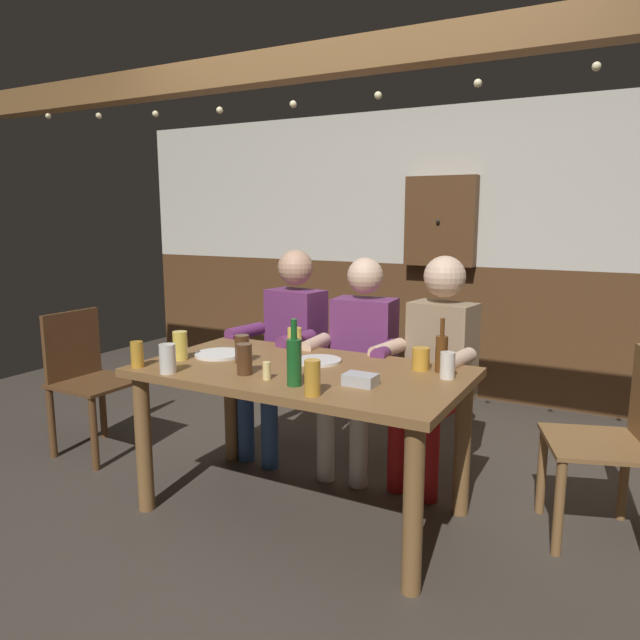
{
  "coord_description": "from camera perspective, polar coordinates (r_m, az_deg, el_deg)",
  "views": [
    {
      "loc": [
        1.39,
        -2.24,
        1.47
      ],
      "look_at": [
        0.0,
        0.33,
        0.95
      ],
      "focal_mm": 33.15,
      "sensor_mm": 36.0,
      "label": 1
    }
  ],
  "objects": [
    {
      "name": "ground_plane",
      "position": [
        3.01,
        -3.18,
        -19.05
      ],
      "size": [
        7.25,
        7.25,
        0.0
      ],
      "primitive_type": "plane",
      "color": "#423A33"
    },
    {
      "name": "back_wall_upper",
      "position": [
        4.94,
        12.34,
        12.42
      ],
      "size": [
        6.04,
        0.12,
        1.24
      ],
      "primitive_type": "cube",
      "color": "beige"
    },
    {
      "name": "back_wall_wainscot",
      "position": [
        5.02,
        11.85,
        -0.85
      ],
      "size": [
        6.04,
        0.12,
        1.07
      ],
      "primitive_type": "cube",
      "color": "brown",
      "rests_on": "ground_plane"
    },
    {
      "name": "ceiling_beam",
      "position": [
        3.19,
        1.83,
        23.92
      ],
      "size": [
        5.43,
        0.14,
        0.16
      ],
      "primitive_type": "cube",
      "color": "brown"
    },
    {
      "name": "dining_table",
      "position": [
        2.88,
        -1.78,
        -6.81
      ],
      "size": [
        1.56,
        0.87,
        0.74
      ],
      "color": "brown",
      "rests_on": "ground_plane"
    },
    {
      "name": "person_0",
      "position": [
        3.65,
        -3.13,
        -2.24
      ],
      "size": [
        0.52,
        0.56,
        1.26
      ],
      "rotation": [
        0.0,
        0.0,
        3.0
      ],
      "color": "#6B2D66",
      "rests_on": "ground_plane"
    },
    {
      "name": "person_1",
      "position": [
        3.44,
        3.87,
        -3.29
      ],
      "size": [
        0.52,
        0.55,
        1.23
      ],
      "rotation": [
        0.0,
        0.0,
        3.23
      ],
      "color": "#6B2D66",
      "rests_on": "ground_plane"
    },
    {
      "name": "person_2",
      "position": [
        3.28,
        11.17,
        -3.72
      ],
      "size": [
        0.52,
        0.55,
        1.25
      ],
      "rotation": [
        0.0,
        0.0,
        3.0
      ],
      "color": "#997F60",
      "rests_on": "ground_plane"
    },
    {
      "name": "chair_empty_near_right",
      "position": [
        3.01,
        26.77,
        -10.27
      ],
      "size": [
        0.56,
        0.56,
        0.88
      ],
      "rotation": [
        0.0,
        0.0,
        -4.39
      ],
      "color": "brown",
      "rests_on": "ground_plane"
    },
    {
      "name": "chair_empty_near_left",
      "position": [
        3.95,
        -21.57,
        -5.16
      ],
      "size": [
        0.45,
        0.45,
        0.88
      ],
      "rotation": [
        0.0,
        0.0,
        -1.6
      ],
      "color": "brown",
      "rests_on": "ground_plane"
    },
    {
      "name": "table_candle",
      "position": [
        2.66,
        -5.17,
        -4.9
      ],
      "size": [
        0.04,
        0.04,
        0.08
      ],
      "primitive_type": "cylinder",
      "color": "#F9E08C",
      "rests_on": "dining_table"
    },
    {
      "name": "condiment_caddy",
      "position": [
        2.57,
        3.92,
        -5.76
      ],
      "size": [
        0.14,
        0.1,
        0.05
      ],
      "primitive_type": "cube",
      "color": "#B2B7BC",
      "rests_on": "dining_table"
    },
    {
      "name": "plate_0",
      "position": [
        3.14,
        -9.63,
        -3.27
      ],
      "size": [
        0.26,
        0.26,
        0.01
      ],
      "primitive_type": "cylinder",
      "color": "white",
      "rests_on": "dining_table"
    },
    {
      "name": "plate_1",
      "position": [
        2.96,
        -0.12,
        -3.94
      ],
      "size": [
        0.23,
        0.23,
        0.01
      ],
      "primitive_type": "cylinder",
      "color": "white",
      "rests_on": "dining_table"
    },
    {
      "name": "bottle_0",
      "position": [
        2.54,
        -2.51,
        -3.9
      ],
      "size": [
        0.07,
        0.07,
        0.29
      ],
      "color": "#195923",
      "rests_on": "dining_table"
    },
    {
      "name": "bottle_1",
      "position": [
        2.82,
        11.65,
        -3.1
      ],
      "size": [
        0.06,
        0.06,
        0.26
      ],
      "color": "#593314",
      "rests_on": "dining_table"
    },
    {
      "name": "pint_glass_0",
      "position": [
        2.85,
        9.71,
        -3.72
      ],
      "size": [
        0.08,
        0.08,
        0.11
      ],
      "primitive_type": "cylinder",
      "color": "gold",
      "rests_on": "dining_table"
    },
    {
      "name": "pint_glass_1",
      "position": [
        2.75,
        -7.3,
        -3.77
      ],
      "size": [
        0.07,
        0.07,
        0.14
      ],
      "primitive_type": "cylinder",
      "color": "#4C2D19",
      "rests_on": "dining_table"
    },
    {
      "name": "pint_glass_2",
      "position": [
        2.84,
        -14.5,
        -3.63
      ],
      "size": [
        0.08,
        0.08,
        0.14
      ],
      "primitive_type": "cylinder",
      "color": "white",
      "rests_on": "dining_table"
    },
    {
      "name": "pint_glass_3",
      "position": [
        2.99,
        -17.25,
        -3.19
      ],
      "size": [
        0.06,
        0.06,
        0.13
      ],
      "primitive_type": "cylinder",
      "color": "gold",
      "rests_on": "dining_table"
    },
    {
      "name": "pint_glass_4",
      "position": [
        2.41,
        -0.74,
        -5.59
      ],
      "size": [
        0.07,
        0.07,
        0.15
      ],
      "primitive_type": "cylinder",
      "color": "gold",
      "rests_on": "dining_table"
    },
    {
      "name": "pint_glass_5",
      "position": [
        3.09,
        -13.31,
        -2.41
      ],
      "size": [
        0.07,
        0.07,
        0.15
      ],
      "primitive_type": "cylinder",
      "color": "#E5C64C",
      "rests_on": "dining_table"
    },
    {
      "name": "pint_glass_6",
      "position": [
        2.72,
        12.2,
        -4.3
      ],
      "size": [
        0.07,
        0.07,
        0.12
      ],
      "primitive_type": "cylinder",
      "color": "white",
      "rests_on": "dining_table"
    },
    {
      "name": "pint_glass_7",
      "position": [
        2.97,
        -7.53,
        -2.79
      ],
      "size": [
        0.07,
        0.07,
        0.14
      ],
      "primitive_type": "cylinder",
      "color": "#4C2D19",
      "rests_on": "dining_table"
    },
    {
      "name": "pint_glass_8",
      "position": [
        3.28,
        -2.47,
        -1.71
      ],
      "size": [
        0.08,
        0.08,
        0.11
      ],
      "primitive_type": "cylinder",
      "color": "#E5C64C",
      "rests_on": "dining_table"
    },
    {
      "name": "wall_dart_cabinet",
      "position": [
        4.81,
        11.57,
        9.32
      ],
      "size": [
        0.56,
        0.15,
        0.7
      ],
      "color": "brown"
    },
    {
      "name": "string_lights",
      "position": [
        3.11,
        1.37,
        21.08
      ],
      "size": [
        4.26,
        0.04,
        0.12
      ],
      "color": "#F9EAB2"
    }
  ]
}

